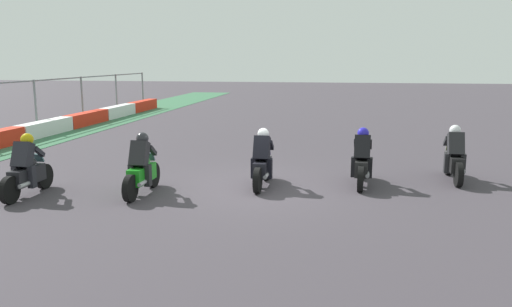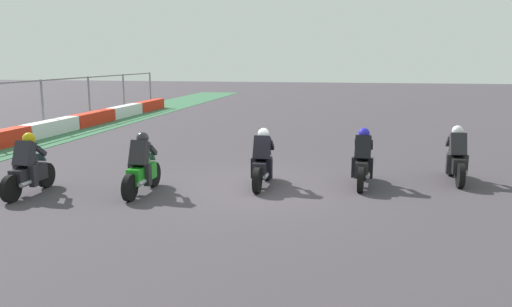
{
  "view_description": "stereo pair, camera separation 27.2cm",
  "coord_description": "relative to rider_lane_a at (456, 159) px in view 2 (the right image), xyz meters",
  "views": [
    {
      "loc": [
        -12.35,
        -2.11,
        3.25
      ],
      "look_at": [
        -0.07,
        -0.0,
        0.9
      ],
      "focal_mm": 35.17,
      "sensor_mm": 36.0,
      "label": 1
    },
    {
      "loc": [
        -12.3,
        -2.37,
        3.25
      ],
      "look_at": [
        -0.07,
        -0.0,
        0.9
      ],
      "focal_mm": 35.17,
      "sensor_mm": 36.0,
      "label": 2
    }
  ],
  "objects": [
    {
      "name": "rider_lane_a",
      "position": [
        0.0,
        0.0,
        0.0
      ],
      "size": [
        2.04,
        0.54,
        1.51
      ],
      "rotation": [
        0.0,
        0.0,
        -0.02
      ],
      "color": "black",
      "rests_on": "ground_plane"
    },
    {
      "name": "ground_plane",
      "position": [
        -1.63,
        5.15,
        -0.62
      ],
      "size": [
        120.0,
        120.0,
        0.0
      ],
      "primitive_type": "plane",
      "color": "#3E383F"
    },
    {
      "name": "rider_lane_d",
      "position": [
        -2.74,
        7.78,
        0.0
      ],
      "size": [
        2.04,
        0.54,
        1.51
      ],
      "rotation": [
        0.0,
        0.0,
        -0.01
      ],
      "color": "black",
      "rests_on": "ground_plane"
    },
    {
      "name": "rider_lane_b",
      "position": [
        -0.92,
        2.47,
        0.0
      ],
      "size": [
        2.04,
        0.55,
        1.51
      ],
      "rotation": [
        0.0,
        0.0,
        -0.07
      ],
      "color": "black",
      "rests_on": "ground_plane"
    },
    {
      "name": "rider_lane_e",
      "position": [
        -3.35,
        10.44,
        0.0
      ],
      "size": [
        2.04,
        0.54,
        1.51
      ],
      "rotation": [
        0.0,
        0.0,
        0.02
      ],
      "color": "black",
      "rests_on": "ground_plane"
    },
    {
      "name": "rider_lane_c",
      "position": [
        -1.48,
        5.01,
        0.0
      ],
      "size": [
        2.04,
        0.54,
        1.51
      ],
      "rotation": [
        0.0,
        0.0,
        -0.01
      ],
      "color": "black",
      "rests_on": "ground_plane"
    }
  ]
}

